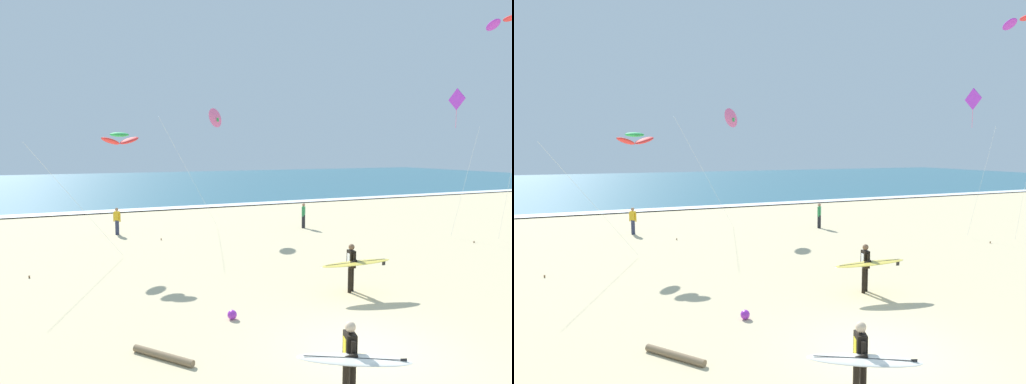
% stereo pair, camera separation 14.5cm
% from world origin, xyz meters
% --- Properties ---
extents(ground_plane, '(160.00, 160.00, 0.00)m').
position_xyz_m(ground_plane, '(0.00, 0.00, 0.00)').
color(ground_plane, beige).
extents(ocean_water, '(160.00, 60.00, 0.08)m').
position_xyz_m(ocean_water, '(0.00, 57.75, 0.04)').
color(ocean_water, '#2D6075').
rests_on(ocean_water, ground).
extents(shoreline_foam, '(160.00, 1.77, 0.01)m').
position_xyz_m(shoreline_foam, '(0.00, 28.05, 0.09)').
color(shoreline_foam, white).
rests_on(shoreline_foam, ocean_water).
extents(surfer_lead, '(2.23, 1.24, 1.71)m').
position_xyz_m(surfer_lead, '(-1.87, -1.93, 1.04)').
color(surfer_lead, black).
rests_on(surfer_lead, ground).
extents(surfer_trailing, '(2.56, 1.13, 1.71)m').
position_xyz_m(surfer_trailing, '(2.28, 3.79, 1.05)').
color(surfer_trailing, black).
rests_on(surfer_trailing, ground).
extents(kite_diamond_violet_near, '(0.12, 2.22, 8.35)m').
position_xyz_m(kite_diamond_violet_near, '(13.25, 9.69, 7.48)').
color(kite_diamond_violet_near, purple).
rests_on(kite_diamond_violet_near, ground).
extents(kite_delta_rose_mid, '(4.78, 3.29, 7.61)m').
position_xyz_m(kite_delta_rose_mid, '(2.04, 18.20, 6.96)').
color(kite_delta_rose_mid, pink).
rests_on(kite_delta_rose_mid, ground).
extents(kite_arc_emerald_far, '(4.67, 3.15, 5.75)m').
position_xyz_m(kite_arc_emerald_far, '(-4.47, 12.25, 5.46)').
color(kite_arc_emerald_far, red).
rests_on(kite_arc_emerald_far, ground).
extents(kite_arc_scarlet_high, '(2.69, 3.70, 11.91)m').
position_xyz_m(kite_arc_scarlet_high, '(14.91, 8.02, 11.57)').
color(kite_arc_scarlet_high, purple).
rests_on(kite_arc_scarlet_high, ground).
extents(bystander_yellow_top, '(0.39, 0.37, 1.59)m').
position_xyz_m(bystander_yellow_top, '(-4.12, 18.12, 0.81)').
color(bystander_yellow_top, '#2D334C').
rests_on(bystander_yellow_top, ground).
extents(bystander_green_top, '(0.34, 0.41, 1.59)m').
position_xyz_m(bystander_green_top, '(7.00, 15.66, 0.81)').
color(bystander_green_top, black).
rests_on(bystander_green_top, ground).
extents(beach_ball, '(0.28, 0.28, 0.28)m').
position_xyz_m(beach_ball, '(-2.38, 3.26, 0.14)').
color(beach_ball, purple).
rests_on(beach_ball, ground).
extents(driftwood_log, '(1.23, 1.48, 0.17)m').
position_xyz_m(driftwood_log, '(-4.74, 1.59, 0.09)').
color(driftwood_log, '#846B4C').
rests_on(driftwood_log, ground).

